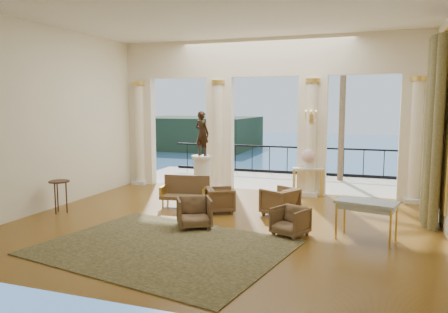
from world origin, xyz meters
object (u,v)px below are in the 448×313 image
at_px(side_table, 59,185).
at_px(console_table, 308,173).
at_px(settee, 186,192).
at_px(armchair_c, 280,200).
at_px(armchair_a, 194,211).
at_px(pedestal, 202,177).
at_px(statue, 202,133).
at_px(game_table, 367,205).
at_px(armchair_b, 290,220).
at_px(armchair_d, 221,199).

bearing_deg(side_table, console_table, 35.95).
xyz_separation_m(settee, console_table, (2.75, 2.29, 0.29)).
bearing_deg(settee, armchair_c, -9.85).
xyz_separation_m(armchair_a, pedestal, (-0.97, 2.84, 0.21)).
distance_m(console_table, side_table, 6.59).
distance_m(pedestal, statue, 1.23).
relative_size(settee, statue, 1.02).
height_order(settee, pedestal, pedestal).
height_order(game_table, side_table, side_table).
relative_size(armchair_b, console_table, 0.69).
distance_m(armchair_a, pedestal, 3.01).
bearing_deg(armchair_c, pedestal, -89.59).
distance_m(armchair_a, statue, 3.33).
relative_size(settee, console_table, 1.37).
bearing_deg(armchair_a, settee, 89.47).
bearing_deg(console_table, armchair_c, -111.64).
relative_size(armchair_b, armchair_d, 0.95).
xyz_separation_m(armchair_d, console_table, (1.71, 2.52, 0.35)).
distance_m(armchair_c, game_table, 2.35).
xyz_separation_m(pedestal, statue, (-0.00, 0.00, 1.23)).
bearing_deg(armchair_d, game_table, -136.46).
bearing_deg(armchair_c, side_table, -46.01).
height_order(armchair_d, statue, statue).
relative_size(settee, game_table, 1.03).
height_order(statue, side_table, statue).
bearing_deg(armchair_b, armchair_c, 134.10).
bearing_deg(armchair_b, pedestal, 162.14).
xyz_separation_m(settee, game_table, (4.41, -1.33, 0.29)).
xyz_separation_m(armchair_b, pedestal, (-2.99, 2.72, 0.25)).
xyz_separation_m(armchair_d, side_table, (-3.62, -1.35, 0.34)).
xyz_separation_m(armchair_a, settee, (-0.95, 1.66, 0.04)).
height_order(armchair_c, armchair_d, armchair_c).
bearing_deg(armchair_d, side_table, 82.22).
bearing_deg(game_table, armchair_b, -157.88).
bearing_deg(console_table, armchair_a, -129.04).
bearing_deg(console_table, armchair_d, -138.87).
bearing_deg(game_table, armchair_d, 175.69).
xyz_separation_m(armchair_c, statue, (-2.47, 1.26, 1.43)).
height_order(armchair_a, statue, statue).
bearing_deg(armchair_b, side_table, -155.18).
bearing_deg(armchair_a, side_table, 148.37).
bearing_deg(statue, armchair_c, 172.95).
relative_size(armchair_c, game_table, 0.60).
xyz_separation_m(game_table, side_table, (-7.00, -0.25, -0.01)).
bearing_deg(pedestal, armchair_d, -53.25).
distance_m(armchair_b, statue, 4.31).
xyz_separation_m(statue, side_table, (-2.57, -2.76, -1.12)).
bearing_deg(settee, armchair_d, -20.28).
distance_m(armchair_c, side_table, 5.27).
xyz_separation_m(armchair_c, console_table, (0.29, 2.37, 0.31)).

